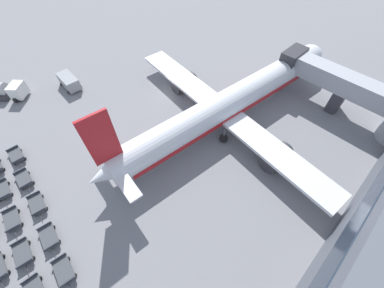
{
  "coord_description": "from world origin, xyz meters",
  "views": [
    {
      "loc": [
        25.41,
        -19.4,
        25.93
      ],
      "look_at": [
        11.89,
        -6.19,
        2.09
      ],
      "focal_mm": 22.0,
      "sensor_mm": 36.0,
      "label": 1
    }
  ],
  "objects_px": {
    "fuel_tanker_primary": "(0,91)",
    "baggage_dolly_row_mid_b_col_e": "(64,271)",
    "airplane": "(228,104)",
    "baggage_dolly_row_mid_b_col_a": "(16,156)",
    "baggage_dolly_row_mid_b_col_d": "(49,237)",
    "baggage_dolly_row_mid_b_col_c": "(37,204)",
    "baggage_dolly_row_mid_a_col_d": "(23,253)",
    "baggage_dolly_row_mid_a_col_c": "(12,220)",
    "service_van": "(69,81)",
    "baggage_dolly_row_mid_b_col_b": "(24,179)",
    "baggage_dolly_row_mid_a_col_b": "(2,190)"
  },
  "relations": [
    {
      "from": "fuel_tanker_primary",
      "to": "baggage_dolly_row_mid_b_col_e",
      "type": "distance_m",
      "value": 32.45
    },
    {
      "from": "airplane",
      "to": "baggage_dolly_row_mid_b_col_a",
      "type": "xyz_separation_m",
      "value": [
        -14.83,
        -25.44,
        -2.59
      ]
    },
    {
      "from": "baggage_dolly_row_mid_b_col_d",
      "to": "airplane",
      "type": "bearing_deg",
      "value": 86.84
    },
    {
      "from": "baggage_dolly_row_mid_b_col_d",
      "to": "baggage_dolly_row_mid_b_col_e",
      "type": "xyz_separation_m",
      "value": [
        4.12,
        -0.31,
        0.0
      ]
    },
    {
      "from": "baggage_dolly_row_mid_b_col_a",
      "to": "airplane",
      "type": "bearing_deg",
      "value": 59.76
    },
    {
      "from": "airplane",
      "to": "baggage_dolly_row_mid_b_col_c",
      "type": "distance_m",
      "value": 27.06
    },
    {
      "from": "baggage_dolly_row_mid_a_col_d",
      "to": "baggage_dolly_row_mid_b_col_e",
      "type": "distance_m",
      "value": 4.95
    },
    {
      "from": "baggage_dolly_row_mid_a_col_c",
      "to": "baggage_dolly_row_mid_b_col_d",
      "type": "relative_size",
      "value": 1.0
    },
    {
      "from": "baggage_dolly_row_mid_b_col_d",
      "to": "baggage_dolly_row_mid_b_col_e",
      "type": "bearing_deg",
      "value": -4.36
    },
    {
      "from": "airplane",
      "to": "baggage_dolly_row_mid_b_col_c",
      "type": "height_order",
      "value": "airplane"
    },
    {
      "from": "airplane",
      "to": "baggage_dolly_row_mid_b_col_d",
      "type": "xyz_separation_m",
      "value": [
        -1.48,
        -26.85,
        -2.59
      ]
    },
    {
      "from": "service_van",
      "to": "baggage_dolly_row_mid_b_col_d",
      "type": "bearing_deg",
      "value": -31.33
    },
    {
      "from": "baggage_dolly_row_mid_a_col_d",
      "to": "baggage_dolly_row_mid_b_col_c",
      "type": "height_order",
      "value": "same"
    },
    {
      "from": "airplane",
      "to": "baggage_dolly_row_mid_b_col_d",
      "type": "distance_m",
      "value": 27.02
    },
    {
      "from": "baggage_dolly_row_mid_a_col_c",
      "to": "fuel_tanker_primary",
      "type": "bearing_deg",
      "value": 164.57
    },
    {
      "from": "airplane",
      "to": "baggage_dolly_row_mid_b_col_d",
      "type": "bearing_deg",
      "value": -93.16
    },
    {
      "from": "baggage_dolly_row_mid_b_col_b",
      "to": "baggage_dolly_row_mid_b_col_d",
      "type": "bearing_deg",
      "value": -4.91
    },
    {
      "from": "baggage_dolly_row_mid_b_col_b",
      "to": "baggage_dolly_row_mid_b_col_c",
      "type": "distance_m",
      "value": 4.4
    },
    {
      "from": "service_van",
      "to": "baggage_dolly_row_mid_a_col_c",
      "type": "bearing_deg",
      "value": -41.56
    },
    {
      "from": "baggage_dolly_row_mid_b_col_a",
      "to": "baggage_dolly_row_mid_b_col_d",
      "type": "xyz_separation_m",
      "value": [
        13.35,
        -1.41,
        0.0
      ]
    },
    {
      "from": "service_van",
      "to": "baggage_dolly_row_mid_b_col_e",
      "type": "relative_size",
      "value": 1.3
    },
    {
      "from": "airplane",
      "to": "baggage_dolly_row_mid_a_col_d",
      "type": "xyz_separation_m",
      "value": [
        -1.77,
        -29.43,
        -2.59
      ]
    },
    {
      "from": "airplane",
      "to": "baggage_dolly_row_mid_a_col_c",
      "type": "height_order",
      "value": "airplane"
    },
    {
      "from": "service_van",
      "to": "baggage_dolly_row_mid_a_col_c",
      "type": "distance_m",
      "value": 23.75
    },
    {
      "from": "baggage_dolly_row_mid_b_col_a",
      "to": "baggage_dolly_row_mid_b_col_e",
      "type": "distance_m",
      "value": 17.55
    },
    {
      "from": "fuel_tanker_primary",
      "to": "baggage_dolly_row_mid_a_col_c",
      "type": "bearing_deg",
      "value": -15.43
    },
    {
      "from": "baggage_dolly_row_mid_a_col_d",
      "to": "baggage_dolly_row_mid_b_col_c",
      "type": "relative_size",
      "value": 1.0
    },
    {
      "from": "baggage_dolly_row_mid_a_col_c",
      "to": "baggage_dolly_row_mid_a_col_b",
      "type": "bearing_deg",
      "value": 174.23
    },
    {
      "from": "fuel_tanker_primary",
      "to": "baggage_dolly_row_mid_b_col_b",
      "type": "relative_size",
      "value": 2.11
    },
    {
      "from": "baggage_dolly_row_mid_a_col_c",
      "to": "baggage_dolly_row_mid_b_col_d",
      "type": "distance_m",
      "value": 5.11
    },
    {
      "from": "fuel_tanker_primary",
      "to": "service_van",
      "type": "relative_size",
      "value": 1.61
    },
    {
      "from": "service_van",
      "to": "baggage_dolly_row_mid_a_col_d",
      "type": "relative_size",
      "value": 1.3
    },
    {
      "from": "airplane",
      "to": "fuel_tanker_primary",
      "type": "relative_size",
      "value": 5.84
    },
    {
      "from": "baggage_dolly_row_mid_b_col_d",
      "to": "baggage_dolly_row_mid_a_col_c",
      "type": "bearing_deg",
      "value": -155.7
    },
    {
      "from": "service_van",
      "to": "baggage_dolly_row_mid_a_col_c",
      "type": "xyz_separation_m",
      "value": [
        17.76,
        -15.75,
        -0.69
      ]
    },
    {
      "from": "baggage_dolly_row_mid_a_col_c",
      "to": "baggage_dolly_row_mid_a_col_d",
      "type": "relative_size",
      "value": 1.0
    },
    {
      "from": "fuel_tanker_primary",
      "to": "baggage_dolly_row_mid_a_col_d",
      "type": "relative_size",
      "value": 2.09
    },
    {
      "from": "baggage_dolly_row_mid_a_col_c",
      "to": "baggage_dolly_row_mid_b_col_c",
      "type": "xyz_separation_m",
      "value": [
        0.1,
        2.71,
        0.0
      ]
    },
    {
      "from": "baggage_dolly_row_mid_a_col_d",
      "to": "baggage_dolly_row_mid_b_col_a",
      "type": "distance_m",
      "value": 13.66
    },
    {
      "from": "baggage_dolly_row_mid_b_col_d",
      "to": "baggage_dolly_row_mid_b_col_c",
      "type": "bearing_deg",
      "value": 172.43
    },
    {
      "from": "baggage_dolly_row_mid_a_col_b",
      "to": "baggage_dolly_row_mid_b_col_a",
      "type": "relative_size",
      "value": 1.01
    },
    {
      "from": "baggage_dolly_row_mid_b_col_e",
      "to": "service_van",
      "type": "bearing_deg",
      "value": 152.25
    },
    {
      "from": "baggage_dolly_row_mid_b_col_c",
      "to": "baggage_dolly_row_mid_b_col_d",
      "type": "bearing_deg",
      "value": -7.57
    },
    {
      "from": "baggage_dolly_row_mid_b_col_d",
      "to": "baggage_dolly_row_mid_a_col_d",
      "type": "bearing_deg",
      "value": -96.31
    },
    {
      "from": "baggage_dolly_row_mid_a_col_c",
      "to": "baggage_dolly_row_mid_b_col_a",
      "type": "distance_m",
      "value": 9.37
    },
    {
      "from": "service_van",
      "to": "baggage_dolly_row_mid_b_col_c",
      "type": "relative_size",
      "value": 1.3
    },
    {
      "from": "service_van",
      "to": "baggage_dolly_row_mid_b_col_c",
      "type": "distance_m",
      "value": 22.13
    },
    {
      "from": "airplane",
      "to": "baggage_dolly_row_mid_b_col_b",
      "type": "xyz_separation_m",
      "value": [
        -10.43,
        -26.09,
        -2.59
      ]
    },
    {
      "from": "baggage_dolly_row_mid_a_col_c",
      "to": "baggage_dolly_row_mid_b_col_c",
      "type": "bearing_deg",
      "value": 87.87
    },
    {
      "from": "baggage_dolly_row_mid_b_col_d",
      "to": "baggage_dolly_row_mid_b_col_b",
      "type": "bearing_deg",
      "value": 175.09
    }
  ]
}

